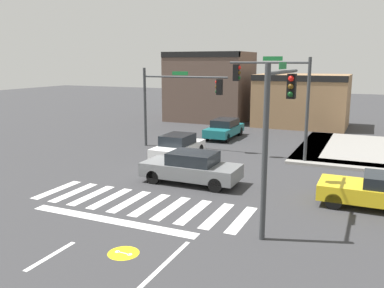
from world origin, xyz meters
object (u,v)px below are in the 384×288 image
traffic_signal_northeast (276,89)px  car_teal (224,128)px  traffic_signal_northwest (177,94)px  traffic_signal_southeast (279,112)px  car_yellow (378,191)px  car_gray (191,168)px  car_white (178,147)px

traffic_signal_northeast → car_teal: (-4.98, 5.48, -3.37)m
traffic_signal_northwest → traffic_signal_southeast: size_ratio=1.05×
car_teal → traffic_signal_northwest: bearing=-17.1°
traffic_signal_northeast → car_yellow: 8.92m
traffic_signal_northeast → car_gray: 7.35m
car_yellow → car_white: bearing=-20.9°
traffic_signal_northwest → car_yellow: 14.07m
traffic_signal_northwest → traffic_signal_southeast: traffic_signal_southeast is taller
traffic_signal_northwest → traffic_signal_northeast: bearing=-5.5°
traffic_signal_southeast → car_yellow: traffic_signal_southeast is taller
traffic_signal_northeast → traffic_signal_southeast: traffic_signal_northeast is taller
traffic_signal_southeast → car_teal: size_ratio=1.26×
traffic_signal_southeast → car_teal: (-7.12, 14.55, -3.19)m
car_gray → car_teal: 11.81m
car_gray → traffic_signal_northeast: bearing=-112.2°
traffic_signal_northeast → car_white: bearing=22.3°
car_white → car_teal: car_white is taller
car_yellow → car_gray: 7.99m
car_white → car_teal: (0.13, 7.58, -0.03)m
car_white → car_gray: car_white is taller
traffic_signal_northwest → car_teal: traffic_signal_northwest is taller
traffic_signal_northeast → car_yellow: size_ratio=1.42×
traffic_signal_southeast → car_teal: 16.51m
traffic_signal_northeast → car_white: traffic_signal_northeast is taller
car_white → car_teal: bearing=179.0°
traffic_signal_southeast → car_gray: 6.35m
traffic_signal_northeast → car_teal: bearing=-47.8°
traffic_signal_northeast → traffic_signal_southeast: size_ratio=1.05×
traffic_signal_northeast → car_yellow: (5.51, -6.15, -3.39)m
traffic_signal_southeast → car_white: (-7.25, 6.97, -3.15)m
traffic_signal_northwest → car_gray: size_ratio=1.29×
traffic_signal_northwest → traffic_signal_northeast: 6.53m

